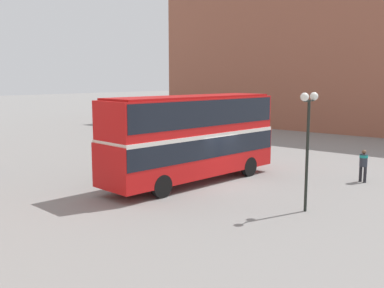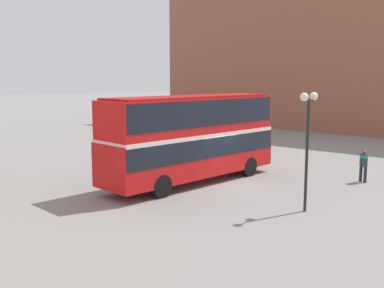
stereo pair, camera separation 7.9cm
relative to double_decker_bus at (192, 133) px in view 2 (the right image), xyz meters
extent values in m
plane|color=gray|center=(0.71, -1.62, -2.60)|extent=(240.00, 240.00, 0.00)
cube|color=#935642|center=(29.74, 7.09, 5.77)|extent=(10.65, 34.62, 16.73)
cube|color=red|center=(0.00, 0.00, -1.11)|extent=(10.57, 3.42, 2.05)
cube|color=red|center=(0.00, 0.00, 0.86)|extent=(10.41, 3.33, 1.90)
cube|color=black|center=(0.00, 0.00, -0.65)|extent=(10.47, 3.44, 1.01)
cube|color=black|center=(0.00, 0.00, 1.09)|extent=(10.26, 3.35, 1.29)
cube|color=silver|center=(0.00, 0.00, -0.06)|extent=(10.47, 3.43, 0.20)
cube|color=#A91111|center=(0.00, 0.00, 1.86)|extent=(9.93, 3.11, 0.10)
cylinder|color=black|center=(3.41, 0.86, -2.06)|extent=(1.10, 0.39, 1.08)
cylinder|color=black|center=(3.22, -1.42, -2.06)|extent=(1.10, 0.39, 1.08)
cylinder|color=black|center=(-3.01, 1.40, -2.06)|extent=(1.10, 0.39, 1.08)
cylinder|color=black|center=(-3.20, -0.88, -2.06)|extent=(1.10, 0.39, 1.08)
cylinder|color=#232328|center=(5.79, -6.92, -2.18)|extent=(0.16, 0.16, 0.83)
cylinder|color=#232328|center=(5.85, -6.67, -2.18)|extent=(0.16, 0.16, 0.83)
cylinder|color=#2D333D|center=(5.82, -6.79, -1.44)|extent=(0.48, 0.48, 0.66)
cylinder|color=teal|center=(5.82, -6.79, -1.23)|extent=(0.51, 0.51, 0.14)
sphere|color=brown|center=(5.82, -6.79, -0.99)|extent=(0.23, 0.23, 0.23)
cube|color=slate|center=(12.18, 16.30, -2.00)|extent=(4.42, 2.54, 0.65)
cube|color=black|center=(12.35, 16.33, -1.41)|extent=(2.43, 1.99, 0.52)
cylinder|color=black|center=(11.07, 15.26, -2.28)|extent=(0.68, 0.34, 0.65)
cylinder|color=black|center=(10.76, 16.86, -2.28)|extent=(0.68, 0.34, 0.65)
cylinder|color=black|center=(13.60, 15.74, -2.28)|extent=(0.68, 0.34, 0.65)
cylinder|color=black|center=(13.30, 17.34, -2.28)|extent=(0.68, 0.34, 0.65)
cylinder|color=black|center=(-0.92, -6.85, -0.32)|extent=(0.12, 0.12, 4.56)
cylinder|color=black|center=(-0.92, -6.85, 1.92)|extent=(0.84, 0.06, 0.06)
sphere|color=white|center=(-1.34, -6.85, 2.08)|extent=(0.34, 0.34, 0.34)
sphere|color=white|center=(-0.50, -6.85, 2.08)|extent=(0.34, 0.34, 0.34)
camera|label=1|loc=(-17.52, -14.77, 2.82)|focal=42.00mm
camera|label=2|loc=(-17.47, -14.83, 2.82)|focal=42.00mm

